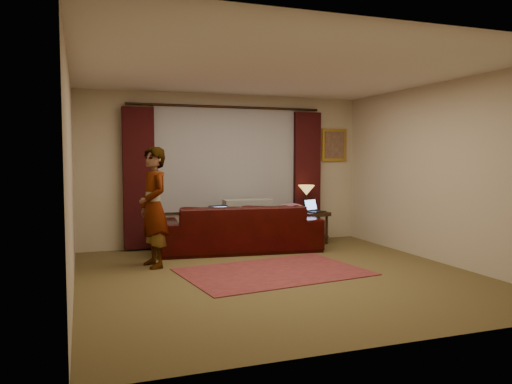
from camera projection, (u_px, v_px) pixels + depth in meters
floor at (280, 276)px, 6.43m from camera, size 5.00×5.00×0.01m
ceiling at (280, 71)px, 6.24m from camera, size 5.00×5.00×0.02m
wall_back at (226, 170)px, 8.68m from camera, size 5.00×0.02×2.60m
wall_front at (399, 186)px, 3.98m from camera, size 5.00×0.02×2.60m
wall_left at (70, 178)px, 5.50m from camera, size 0.02×5.00×2.60m
wall_right at (441, 173)px, 7.17m from camera, size 0.02×5.00×2.60m
sheer_curtain at (227, 159)px, 8.61m from camera, size 2.50×0.05×1.80m
drape_left at (139, 178)px, 8.09m from camera, size 0.50×0.14×2.30m
drape_right at (307, 176)px, 9.09m from camera, size 0.50×0.14×2.30m
curtain_rod at (227, 107)px, 8.50m from camera, size 0.04×0.04×3.40m
picture_frame at (334, 145)px, 9.32m from camera, size 0.50×0.04×0.60m
sofa at (239, 219)px, 8.11m from camera, size 2.70×1.40×1.05m
throw_blanket at (248, 186)px, 8.36m from camera, size 0.83×0.38×0.09m
clothing_pile at (290, 211)px, 8.18m from camera, size 0.58×0.46×0.24m
laptop_sofa at (221, 214)px, 7.82m from camera, size 0.32×0.35×0.23m
area_rug at (273, 272)px, 6.62m from camera, size 2.54×1.87×0.01m
end_table at (312, 228)px, 8.80m from camera, size 0.58×0.58×0.56m
tiffany_lamp at (306, 198)px, 8.81m from camera, size 0.33×0.33×0.47m
laptop_table at (316, 206)px, 8.73m from camera, size 0.43×0.45×0.23m
person at (154, 207)px, 6.89m from camera, size 0.59×0.59×1.67m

